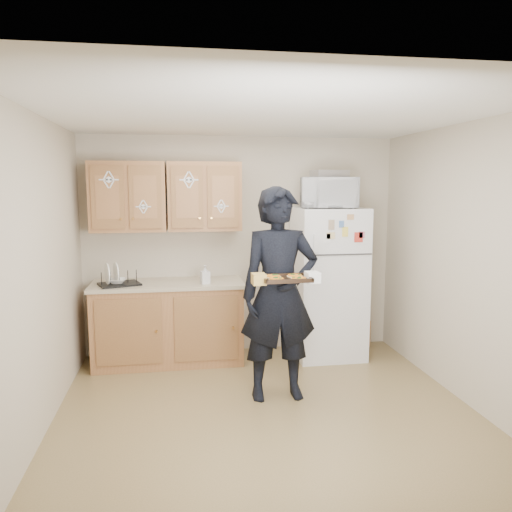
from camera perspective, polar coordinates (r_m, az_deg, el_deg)
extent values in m
plane|color=brown|center=(4.46, 1.46, -17.80)|extent=(3.60, 3.60, 0.00)
plane|color=white|center=(4.05, 1.59, 15.93)|extent=(3.60, 3.60, 0.00)
cube|color=#BAAD97|center=(5.83, -1.73, 1.20)|extent=(3.60, 0.04, 2.50)
cube|color=#BAAD97|center=(2.37, 9.64, -9.03)|extent=(3.60, 0.04, 2.50)
cube|color=#BAAD97|center=(4.14, -23.78, -2.28)|extent=(0.04, 3.60, 2.50)
cube|color=#BAAD97|center=(4.74, 23.42, -1.03)|extent=(0.04, 3.60, 2.50)
cube|color=white|center=(5.74, 8.23, -3.03)|extent=(0.75, 0.70, 1.70)
cube|color=brown|center=(5.63, -9.95, -7.67)|extent=(1.60, 0.60, 0.86)
cube|color=tan|center=(5.53, -10.07, -3.18)|extent=(1.64, 0.64, 0.04)
cube|color=brown|center=(5.59, -14.41, 6.57)|extent=(0.80, 0.33, 0.75)
cube|color=brown|center=(5.57, -5.93, 6.77)|extent=(0.80, 0.33, 0.75)
cube|color=#C29044|center=(6.29, 11.98, -8.62)|extent=(0.20, 0.07, 0.32)
imported|color=black|center=(4.53, 2.68, -4.38)|extent=(0.72, 0.48, 1.94)
cube|color=black|center=(4.20, 3.43, -2.67)|extent=(0.41, 0.31, 0.04)
cylinder|color=orange|center=(4.11, 2.38, -2.66)|extent=(0.13, 0.13, 0.02)
cylinder|color=orange|center=(4.16, 4.92, -2.57)|extent=(0.13, 0.13, 0.02)
cylinder|color=orange|center=(4.24, 1.98, -2.33)|extent=(0.13, 0.13, 0.02)
cylinder|color=orange|center=(4.29, 4.45, -2.25)|extent=(0.13, 0.13, 0.02)
imported|color=white|center=(5.58, 8.28, 7.17)|extent=(0.66, 0.50, 0.34)
cube|color=#B3B3BA|center=(5.61, 8.40, 9.28)|extent=(0.39, 0.30, 0.08)
cube|color=black|center=(5.47, -15.37, -2.38)|extent=(0.49, 0.43, 0.16)
imported|color=white|center=(5.48, -15.58, -2.76)|extent=(0.20, 0.20, 0.05)
imported|color=white|center=(5.37, -5.84, -2.12)|extent=(0.11, 0.11, 0.20)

